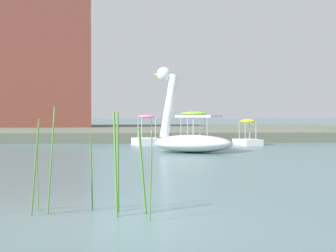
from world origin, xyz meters
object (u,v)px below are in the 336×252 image
object	(u,v)px
pedal_boat_lime	(194,135)
pedal_boat_yellow	(248,137)
swan_boat	(190,137)
pedal_boat_pink	(147,137)

from	to	relation	value
pedal_boat_lime	pedal_boat_yellow	size ratio (longest dim) A/B	1.35
swan_boat	pedal_boat_yellow	world-z (taller)	swan_boat
pedal_boat_yellow	pedal_boat_pink	bearing A→B (deg)	174.37
swan_boat	pedal_boat_lime	world-z (taller)	swan_boat
swan_boat	pedal_boat_lime	bearing A→B (deg)	81.19
swan_boat	pedal_boat_pink	bearing A→B (deg)	103.41
pedal_boat_pink	pedal_boat_yellow	size ratio (longest dim) A/B	1.09
pedal_boat_pink	pedal_boat_lime	size ratio (longest dim) A/B	0.81
pedal_boat_pink	pedal_boat_lime	bearing A→B (deg)	-6.59
pedal_boat_pink	pedal_boat_yellow	distance (m)	4.78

